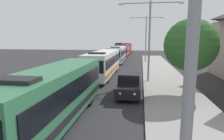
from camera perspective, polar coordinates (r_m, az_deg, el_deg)
bus_lead at (r=10.82m, az=-16.83°, el=-6.75°), size 2.58×10.78×3.21m
bus_second_in_line at (r=23.43m, az=-2.57°, el=2.23°), size 2.58×11.46×3.21m
bus_middle at (r=37.15m, az=1.69°, el=4.90°), size 2.58×10.90×3.21m
bus_fourth_in_line at (r=49.82m, az=3.53°, el=6.04°), size 2.58×10.64×3.21m
bus_rear at (r=63.00m, az=4.66°, el=6.74°), size 2.58×10.74×3.21m
white_suv at (r=15.69m, az=5.31°, el=-3.85°), size 1.86×4.90×1.90m
box_truck_oncoming at (r=68.22m, az=2.18°, el=6.99°), size 2.35×8.01×3.15m
streetlamp_mid at (r=20.28m, az=11.29°, el=11.03°), size 6.50×0.28×8.27m
streetlamp_far at (r=37.34m, az=10.22°, el=10.54°), size 6.32×0.28×8.64m
roadside_tree at (r=16.14m, az=22.66°, el=6.92°), size 4.14×4.14×6.05m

